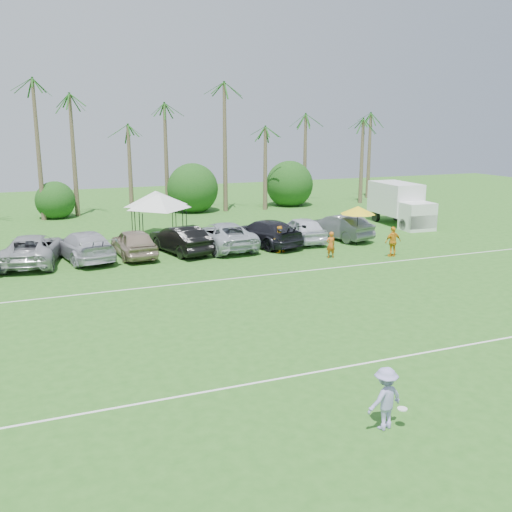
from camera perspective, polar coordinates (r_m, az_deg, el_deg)
name	(u,v)px	position (r m, az deg, el deg)	size (l,w,h in m)	color
ground	(340,400)	(17.71, 8.37, -14.08)	(120.00, 120.00, 0.00)	#2C651E
field_lines	(245,317)	(24.37, -1.13, -6.13)	(80.00, 12.10, 0.01)	white
palm_tree_3	(21,97)	(51.55, -22.46, 14.47)	(2.40, 2.40, 11.90)	brown
palm_tree_4	(75,130)	(51.68, -17.68, 11.95)	(2.40, 2.40, 8.90)	brown
palm_tree_5	(122,119)	(52.15, -13.26, 13.18)	(2.40, 2.40, 9.90)	brown
palm_tree_6	(167,109)	(52.93, -8.90, 14.30)	(2.40, 2.40, 10.90)	brown
palm_tree_7	(210,100)	(54.01, -4.64, 15.29)	(2.40, 2.40, 11.90)	brown
palm_tree_8	(260,129)	(55.67, 0.44, 12.61)	(2.40, 2.40, 8.90)	brown
palm_tree_9	(307,119)	(57.75, 5.17, 13.44)	(2.40, 2.40, 9.90)	brown
palm_tree_10	(352,111)	(60.19, 9.57, 14.13)	(2.40, 2.40, 10.90)	brown
palm_tree_11	(386,103)	(62.37, 12.85, 14.73)	(2.40, 2.40, 11.90)	brown
bush_tree_1	(55,196)	(52.93, -19.50, 5.65)	(4.00, 4.00, 4.00)	brown
bush_tree_2	(188,190)	(54.74, -6.81, 6.54)	(4.00, 4.00, 4.00)	brown
bush_tree_3	(284,186)	(58.12, 2.82, 7.00)	(4.00, 4.00, 4.00)	brown
sideline_player_a	(331,245)	(35.00, 7.48, 1.12)	(0.59, 0.39, 1.62)	#CF5B17
sideline_player_b	(279,239)	(36.09, 2.31, 1.67)	(0.83, 0.65, 1.71)	#FFA81C
sideline_player_c	(393,242)	(35.98, 13.53, 1.41)	(1.10, 0.46, 1.88)	orange
box_truck	(401,203)	(47.29, 14.26, 5.16)	(2.80, 6.58, 3.32)	white
canopy_tent_left	(159,194)	(40.60, -9.67, 6.16)	(4.64, 4.64, 3.76)	black
canopy_tent_right	(156,191)	(41.91, -10.01, 6.44)	(4.72, 4.72, 3.82)	black
market_umbrella	(358,210)	(38.72, 10.16, 4.54)	(2.37, 2.37, 2.64)	black
frisbee_player	(385,398)	(16.10, 12.80, -13.72)	(1.24, 0.86, 1.75)	#A09ADA
parked_car_2	(32,249)	(35.68, -21.45, 0.64)	(2.89, 6.28, 1.74)	#A3A5A9
parked_car_3	(84,246)	(35.69, -16.80, 1.00)	(2.44, 6.01, 1.74)	#B7B7C1
parked_car_4	(134,243)	(35.80, -12.14, 1.31)	(2.06, 5.12, 1.74)	tan
parked_car_5	(180,239)	(36.30, -7.60, 1.65)	(1.85, 5.29, 1.74)	black
parked_car_6	(223,235)	(37.31, -3.37, 2.06)	(2.89, 6.28, 1.74)	#AFB6BE
parked_car_7	(264,233)	(38.18, 0.84, 2.34)	(2.44, 6.01, 1.74)	black
parked_car_8	(302,229)	(39.54, 4.62, 2.68)	(2.06, 5.12, 1.74)	white
parked_car_9	(339,227)	(40.89, 8.28, 2.93)	(1.85, 5.29, 1.74)	slate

